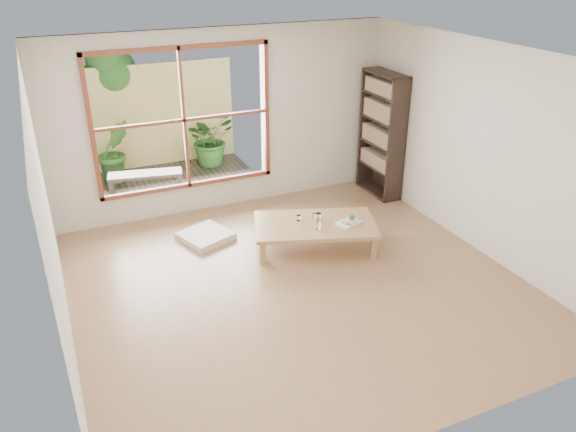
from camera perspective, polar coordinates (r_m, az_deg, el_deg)
name	(u,v)px	position (r m, az deg, el deg)	size (l,w,h in m)	color
ground	(296,283)	(6.65, 0.84, -6.78)	(5.00, 5.00, 0.00)	#937149
low_table	(315,226)	(7.28, 2.78, -1.03)	(1.76, 1.34, 0.34)	tan
floor_cushion	(206,236)	(7.65, -8.37, -2.02)	(0.60, 0.60, 0.09)	silver
bookshelf	(382,135)	(8.81, 9.51, 8.13)	(0.30, 0.86, 1.90)	#2D2019
glass_tall	(318,224)	(7.11, 3.07, -0.79)	(0.07, 0.07, 0.13)	silver
glass_mid	(319,217)	(7.31, 3.12, -0.09)	(0.07, 0.07, 0.10)	silver
glass_short	(314,216)	(7.35, 2.61, -0.03)	(0.07, 0.07, 0.08)	silver
glass_small	(299,218)	(7.31, 1.10, -0.19)	(0.06, 0.06, 0.07)	silver
food_tray	(349,222)	(7.28, 6.19, -0.58)	(0.36, 0.30, 0.10)	white
deck	(173,184)	(9.51, -11.60, 3.19)	(2.80, 2.00, 0.05)	#332C25
garden_bench	(145,177)	(9.05, -14.29, 3.91)	(1.17, 0.54, 0.36)	#2D2019
bamboo_fence	(155,116)	(10.15, -13.41, 9.85)	(2.80, 0.06, 1.80)	#D6C66E
shrub_right	(210,139)	(10.08, -7.91, 7.80)	(0.85, 0.74, 0.95)	#2D5D22
shrub_left	(114,151)	(9.63, -17.25, 6.31)	(0.57, 0.46, 1.04)	#2D5D22
garden_tree	(106,74)	(10.18, -18.02, 13.57)	(1.04, 0.85, 2.22)	#4C3D2D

